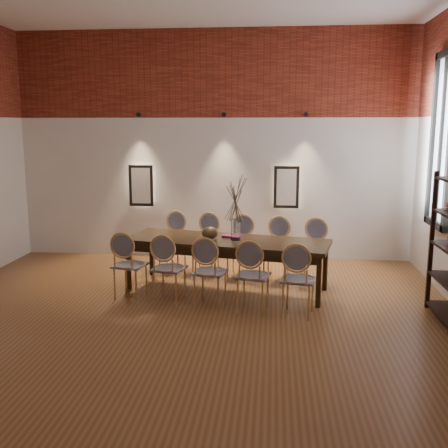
# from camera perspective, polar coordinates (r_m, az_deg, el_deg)

# --- Properties ---
(floor) EXTENTS (7.00, 7.00, 0.02)m
(floor) POSITION_cam_1_polar(r_m,az_deg,el_deg) (6.34, -4.82, -11.36)
(floor) COLOR brown
(floor) RESTS_ON ground
(wall_back) EXTENTS (7.00, 0.10, 4.00)m
(wall_back) POSITION_cam_1_polar(r_m,az_deg,el_deg) (9.40, -1.15, 8.45)
(wall_back) COLOR silver
(wall_back) RESTS_ON ground
(wall_front) EXTENTS (7.00, 0.10, 4.00)m
(wall_front) POSITION_cam_1_polar(r_m,az_deg,el_deg) (2.50, -20.05, 1.74)
(wall_front) COLOR silver
(wall_front) RESTS_ON ground
(brick_band_back) EXTENTS (7.00, 0.02, 1.50)m
(brick_band_back) POSITION_cam_1_polar(r_m,az_deg,el_deg) (9.36, -1.23, 16.10)
(brick_band_back) COLOR maroon
(brick_band_back) RESTS_ON ground
(niche_left) EXTENTS (0.36, 0.06, 0.66)m
(niche_left) POSITION_cam_1_polar(r_m,az_deg,el_deg) (9.59, -8.97, 4.16)
(niche_left) COLOR #FFEAC6
(niche_left) RESTS_ON wall_back
(niche_right) EXTENTS (0.36, 0.06, 0.66)m
(niche_right) POSITION_cam_1_polar(r_m,az_deg,el_deg) (9.29, 6.80, 4.02)
(niche_right) COLOR #FFEAC6
(niche_right) RESTS_ON wall_back
(spot_fixture_left) EXTENTS (0.08, 0.10, 0.08)m
(spot_fixture_left) POSITION_cam_1_polar(r_m,az_deg,el_deg) (9.50, -9.24, 11.65)
(spot_fixture_left) COLOR black
(spot_fixture_left) RESTS_ON wall_back
(spot_fixture_mid) EXTENTS (0.08, 0.10, 0.08)m
(spot_fixture_mid) POSITION_cam_1_polar(r_m,az_deg,el_deg) (9.24, -0.00, 11.82)
(spot_fixture_mid) COLOR black
(spot_fixture_mid) RESTS_ON wall_back
(spot_fixture_right) EXTENTS (0.08, 0.10, 0.08)m
(spot_fixture_right) POSITION_cam_1_polar(r_m,az_deg,el_deg) (9.22, 8.88, 11.70)
(spot_fixture_right) COLOR black
(spot_fixture_right) RESTS_ON wall_back
(window_glass) EXTENTS (0.02, 0.78, 2.38)m
(window_glass) POSITION_cam_1_polar(r_m,az_deg,el_deg) (8.14, 22.73, 8.35)
(window_glass) COLOR silver
(window_glass) RESTS_ON wall_right
(window_frame) EXTENTS (0.08, 0.90, 2.50)m
(window_frame) POSITION_cam_1_polar(r_m,az_deg,el_deg) (8.13, 22.59, 8.36)
(window_frame) COLOR black
(window_frame) RESTS_ON wall_right
(window_mullion) EXTENTS (0.06, 0.06, 2.40)m
(window_mullion) POSITION_cam_1_polar(r_m,az_deg,el_deg) (8.13, 22.59, 8.36)
(window_mullion) COLOR black
(window_mullion) RESTS_ON wall_right
(dining_table) EXTENTS (3.05, 1.51, 0.75)m
(dining_table) POSITION_cam_1_polar(r_m,az_deg,el_deg) (7.63, 0.28, -4.43)
(dining_table) COLOR #331E0B
(dining_table) RESTS_ON floor
(chair_near_a) EXTENTS (0.52, 0.52, 0.94)m
(chair_near_a) POSITION_cam_1_polar(r_m,az_deg,el_deg) (7.36, -10.18, -4.40)
(chair_near_a) COLOR tan
(chair_near_a) RESTS_ON floor
(chair_near_b) EXTENTS (0.52, 0.52, 0.94)m
(chair_near_b) POSITION_cam_1_polar(r_m,az_deg,el_deg) (7.12, -5.99, -4.81)
(chair_near_b) COLOR tan
(chair_near_b) RESTS_ON floor
(chair_near_c) EXTENTS (0.52, 0.52, 0.94)m
(chair_near_c) POSITION_cam_1_polar(r_m,az_deg,el_deg) (6.92, -1.52, -5.21)
(chair_near_c) COLOR tan
(chair_near_c) RESTS_ON floor
(chair_near_d) EXTENTS (0.52, 0.52, 0.94)m
(chair_near_d) POSITION_cam_1_polar(r_m,az_deg,el_deg) (6.76, 3.19, -5.61)
(chair_near_d) COLOR tan
(chair_near_d) RESTS_ON floor
(chair_near_e) EXTENTS (0.52, 0.52, 0.94)m
(chair_near_e) POSITION_cam_1_polar(r_m,az_deg,el_deg) (6.65, 8.09, -5.97)
(chair_near_e) COLOR tan
(chair_near_e) RESTS_ON floor
(chair_far_a) EXTENTS (0.52, 0.52, 0.94)m
(chair_far_a) POSITION_cam_1_polar(r_m,az_deg,el_deg) (8.68, -5.66, -1.99)
(chair_far_a) COLOR tan
(chair_far_a) RESTS_ON floor
(chair_far_b) EXTENTS (0.52, 0.52, 0.94)m
(chair_far_b) POSITION_cam_1_polar(r_m,az_deg,el_deg) (8.47, -2.02, -2.25)
(chair_far_b) COLOR tan
(chair_far_b) RESTS_ON floor
(chair_far_c) EXTENTS (0.52, 0.52, 0.94)m
(chair_far_c) POSITION_cam_1_polar(r_m,az_deg,el_deg) (8.30, 1.79, -2.52)
(chair_far_c) COLOR tan
(chair_far_c) RESTS_ON floor
(chair_far_d) EXTENTS (0.52, 0.52, 0.94)m
(chair_far_d) POSITION_cam_1_polar(r_m,az_deg,el_deg) (8.17, 5.73, -2.78)
(chair_far_d) COLOR tan
(chair_far_d) RESTS_ON floor
(chair_far_e) EXTENTS (0.52, 0.52, 0.94)m
(chair_far_e) POSITION_cam_1_polar(r_m,az_deg,el_deg) (8.08, 9.79, -3.04)
(chair_far_e) COLOR tan
(chair_far_e) RESTS_ON floor
(vase) EXTENTS (0.14, 0.14, 0.30)m
(vase) POSITION_cam_1_polar(r_m,az_deg,el_deg) (7.47, 1.28, -0.62)
(vase) COLOR silver
(vase) RESTS_ON dining_table
(dried_branches) EXTENTS (0.50, 0.50, 0.70)m
(dried_branches) POSITION_cam_1_polar(r_m,az_deg,el_deg) (7.40, 1.29, 2.80)
(dried_branches) COLOR #4E3F2D
(dried_branches) RESTS_ON vase
(bowl) EXTENTS (0.24, 0.24, 0.18)m
(bowl) POSITION_cam_1_polar(r_m,az_deg,el_deg) (7.55, -1.55, -0.98)
(bowl) COLOR brown
(bowl) RESTS_ON dining_table
(book) EXTENTS (0.29, 0.23, 0.03)m
(book) POSITION_cam_1_polar(r_m,az_deg,el_deg) (7.70, 0.89, -1.32)
(book) COLOR #8E1E50
(book) RESTS_ON dining_table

